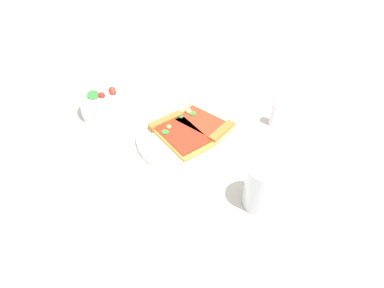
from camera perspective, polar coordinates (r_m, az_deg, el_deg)
The scene contains 8 objects.
ground_plane at distance 0.93m, azimuth -1.81°, elevation 0.73°, with size 2.40×2.40×0.00m, color beige.
plate at distance 0.93m, azimuth -0.03°, elevation 1.44°, with size 0.27×0.27×0.01m, color white.
pizza_slice_near at distance 0.92m, azimuth -2.16°, elevation 1.65°, with size 0.10×0.15×0.02m.
pizza_slice_far at distance 0.94m, azimuth 1.91°, elevation 3.05°, with size 0.12×0.16×0.02m.
salad_bowl at distance 1.02m, azimuth -13.11°, elevation 5.98°, with size 0.12×0.12×0.07m.
soda_glass at distance 0.77m, azimuth 10.53°, elevation -6.31°, with size 0.08×0.08×0.11m.
paper_napkin at distance 0.79m, azimuth -8.86°, elevation -10.32°, with size 0.14×0.15×0.00m, color white.
pepper_shaker at distance 0.97m, azimuth 12.45°, elevation 4.72°, with size 0.03×0.03×0.08m.
Camera 1 is at (0.37, 0.58, 0.63)m, focal length 35.66 mm.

